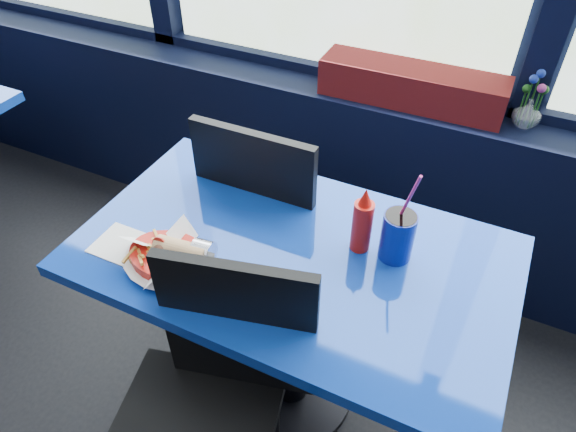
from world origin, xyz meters
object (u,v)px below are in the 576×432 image
Objects in this scene: planter_box at (412,85)px; soda_cup at (398,235)px; flower_vase at (528,110)px; chair_near_front at (211,395)px; chair_near_back at (273,213)px; ketchup_bottle at (362,223)px; near_table at (292,293)px; food_basket at (170,256)px.

planter_box is 2.25× the size of soda_cup.
flower_vase is (0.41, 0.01, -0.01)m from planter_box.
soda_cup is at bearing 43.08° from chair_near_front.
soda_cup is (0.48, -0.21, 0.27)m from chair_near_back.
near_table is at bearing -149.37° from ketchup_bottle.
near_table is at bearing 67.72° from chair_near_front.
chair_near_front is 3.29× the size of food_basket.
food_basket is (-0.35, -1.05, -0.09)m from planter_box.
planter_box reaches higher than chair_near_front.
food_basket is 0.52m from ketchup_bottle.
ketchup_bottle is (0.16, 0.10, 0.27)m from near_table.
planter_box is (0.08, 0.86, 0.30)m from near_table.
flower_vase reaches higher than ketchup_bottle.
chair_near_front is at bearing -113.74° from flower_vase.
ketchup_bottle is (0.08, -0.77, -0.03)m from planter_box.
chair_near_front is at bearing 103.35° from chair_near_back.
planter_box is 0.77m from ketchup_bottle.
chair_near_back is 4.66× the size of ketchup_bottle.
near_table is 3.96× the size of soda_cup.
chair_near_back is at bearing 90.19° from chair_near_front.
near_table is 1.29× the size of chair_near_front.
ketchup_bottle is at bearing 51.89° from food_basket.
near_table is 0.38m from chair_near_front.
soda_cup is (0.18, -0.76, -0.04)m from planter_box.
food_basket is at bearing 125.64° from chair_near_front.
chair_near_front is at bearing -114.95° from ketchup_bottle.
ketchup_bottle is at bearing -173.55° from soda_cup.
food_basket is at bearing -146.92° from ketchup_bottle.
chair_near_back is (-0.17, 0.69, 0.02)m from chair_near_front.
chair_near_front is 4.50× the size of flower_vase.
flower_vase is (0.55, 1.25, 0.33)m from chair_near_front.
near_table is at bearing -119.36° from flower_vase.
chair_near_front is at bearing -97.13° from planter_box.
chair_near_back is 3.42× the size of food_basket.
chair_near_front reaches higher than food_basket.
chair_near_front reaches higher than near_table.
planter_box is at bearing -178.65° from flower_vase.
flower_vase is at bearing -142.59° from chair_near_back.
ketchup_bottle is (0.39, -0.22, 0.29)m from chair_near_back.
soda_cup is at bearing 47.76° from food_basket.
near_table is at bearing 53.28° from food_basket.
chair_near_back reaches higher than near_table.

